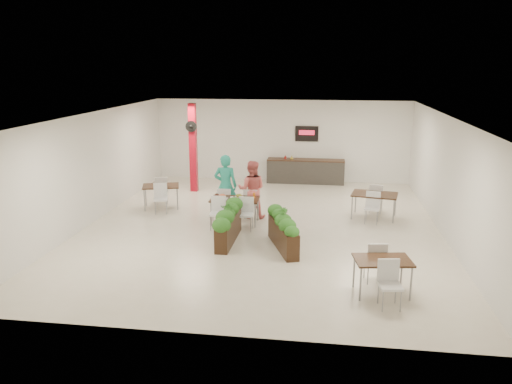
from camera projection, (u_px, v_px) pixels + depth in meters
ground at (262, 227)px, 14.38m from camera, size 12.00×12.00×0.00m
room_shell at (262, 158)px, 13.88m from camera, size 10.10×12.10×3.22m
red_column at (193, 147)px, 18.01m from camera, size 0.40×0.41×3.20m
service_counter at (305, 171)px, 19.54m from camera, size 3.00×0.64×2.20m
main_table at (234, 202)px, 14.53m from camera, size 1.42×1.64×0.92m
diner_man at (226, 186)px, 15.13m from camera, size 0.71×0.47×1.92m
diner_woman at (252, 189)px, 15.04m from camera, size 0.87×0.68×1.75m
planter_left at (228, 222)px, 13.06m from camera, size 0.41×2.08×1.09m
planter_right at (283, 229)px, 12.57m from camera, size 0.96×1.94×1.07m
side_table_a at (161, 189)px, 16.11m from camera, size 1.32×1.67×0.92m
side_table_b at (374, 197)px, 15.07m from camera, size 1.48×1.67×0.92m
side_table_c at (382, 265)px, 10.03m from camera, size 1.22×1.67×0.92m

